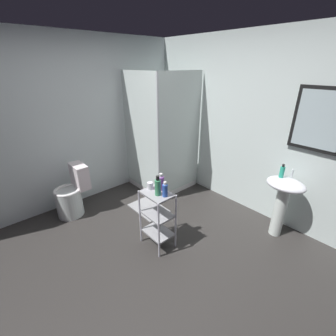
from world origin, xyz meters
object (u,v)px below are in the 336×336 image
bath_mat (149,208)px  pedestal_sink (283,196)px  storage_cart (158,215)px  hand_soap_bottle (282,172)px  toilet (72,195)px  conditioner_bottle_purple (161,183)px  body_wash_bottle_green (158,187)px  shower_stall (162,164)px  shampoo_bottle_blue (165,190)px  rinse_cup (150,186)px

bath_mat → pedestal_sink: bearing=30.3°
storage_cart → hand_soap_bottle: (0.81, 1.31, 0.45)m
toilet → conditioner_bottle_purple: size_ratio=3.68×
hand_soap_bottle → body_wash_bottle_green: 1.54m
shower_stall → pedestal_sink: size_ratio=2.47×
bath_mat → hand_soap_bottle: bearing=32.0°
shampoo_bottle_blue → conditioner_bottle_purple: bearing=156.5°
toilet → conditioner_bottle_purple: (1.32, 0.62, 0.51)m
hand_soap_bottle → rinse_cup: (-0.94, -1.31, -0.10)m
shower_stall → storage_cart: size_ratio=2.70×
conditioner_bottle_purple → shampoo_bottle_blue: bearing=-23.5°
conditioner_bottle_purple → rinse_cup: 0.14m
pedestal_sink → rinse_cup: 1.66m
shower_stall → bath_mat: size_ratio=3.33×
shower_stall → conditioner_bottle_purple: (1.07, -0.91, 0.37)m
pedestal_sink → shampoo_bottle_blue: (-0.78, -1.27, 0.24)m
body_wash_bottle_green → rinse_cup: 0.17m
conditioner_bottle_purple → bath_mat: bearing=156.6°
storage_cart → conditioner_bottle_purple: bearing=109.4°
toilet → body_wash_bottle_green: bearing=20.4°
conditioner_bottle_purple → body_wash_bottle_green: bearing=-56.6°
toilet → shampoo_bottle_blue: bearing=20.8°
storage_cart → hand_soap_bottle: bearing=58.3°
toilet → hand_soap_bottle: (2.16, 1.84, 0.57)m
conditioner_bottle_purple → shampoo_bottle_blue: conditioner_bottle_purple is taller
rinse_cup → storage_cart: bearing=0.9°
hand_soap_bottle → bath_mat: (-1.50, -0.94, -0.88)m
pedestal_sink → storage_cart: bearing=-124.5°
storage_cart → shampoo_bottle_blue: shampoo_bottle_blue is taller
rinse_cup → bath_mat: size_ratio=0.14×
conditioner_bottle_purple → bath_mat: conditioner_bottle_purple is taller
hand_soap_bottle → bath_mat: bearing=-148.0°
conditioner_bottle_purple → hand_soap_bottle: bearing=55.6°
shower_stall → conditioner_bottle_purple: shower_stall is taller
pedestal_sink → shampoo_bottle_blue: shampoo_bottle_blue is taller
pedestal_sink → storage_cart: (-0.89, -1.30, -0.14)m
toilet → rinse_cup: rinse_cup is taller
toilet → shampoo_bottle_blue: shampoo_bottle_blue is taller
pedestal_sink → rinse_cup: size_ratio=9.51×
shower_stall → pedestal_sink: 2.02m
pedestal_sink → bath_mat: bearing=-149.7°
shower_stall → bath_mat: shower_stall is taller
conditioner_bottle_purple → shampoo_bottle_blue: size_ratio=1.15×
storage_cart → conditioner_bottle_purple: conditioner_bottle_purple is taller
storage_cart → shampoo_bottle_blue: (0.11, 0.02, 0.38)m
storage_cart → bath_mat: (-0.69, 0.37, -0.43)m
shampoo_bottle_blue → bath_mat: shampoo_bottle_blue is taller
toilet → storage_cart: (1.35, 0.53, 0.12)m
storage_cart → conditioner_bottle_purple: (-0.03, 0.09, 0.39)m
shower_stall → storage_cart: bearing=-42.0°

